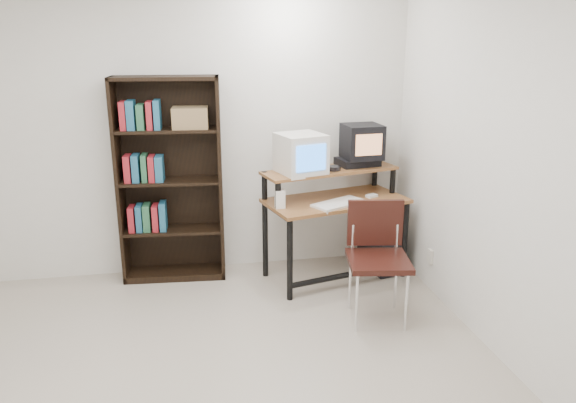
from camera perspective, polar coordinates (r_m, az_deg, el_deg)
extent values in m
cube|color=#B6A996|center=(3.71, -8.35, -18.79)|extent=(4.00, 4.00, 0.01)
cube|color=silver|center=(5.10, -10.08, 6.96)|extent=(4.00, 0.01, 2.60)
cube|color=silver|center=(3.76, 22.77, 2.46)|extent=(0.01, 4.00, 2.60)
cube|color=brown|center=(4.98, 4.89, 0.07)|extent=(1.33, 0.89, 0.03)
cube|color=brown|center=(5.02, 4.27, 3.17)|extent=(1.28, 0.65, 0.02)
cylinder|color=black|center=(4.63, 0.18, -5.91)|extent=(0.05, 0.05, 0.72)
cylinder|color=black|center=(5.18, 11.78, -3.76)|extent=(0.05, 0.05, 0.72)
cylinder|color=black|center=(5.04, -2.35, -2.40)|extent=(0.05, 0.05, 0.98)
cylinder|color=black|center=(5.55, 8.64, -0.76)|extent=(0.05, 0.05, 0.98)
cylinder|color=black|center=(4.97, 6.23, -7.37)|extent=(1.12, 0.32, 0.05)
cube|color=silver|center=(4.85, 1.29, 4.85)|extent=(0.45, 0.45, 0.35)
cube|color=#2E7BF6|center=(4.69, 2.39, 4.42)|extent=(0.27, 0.09, 0.22)
cube|color=black|center=(5.18, 7.06, 3.97)|extent=(0.40, 0.32, 0.08)
cube|color=black|center=(5.14, 7.52, 6.06)|extent=(0.35, 0.34, 0.31)
cube|color=tan|center=(4.99, 8.22, 5.71)|extent=(0.24, 0.03, 0.19)
cylinder|color=#26262B|center=(4.97, 4.70, 3.32)|extent=(0.12, 0.12, 0.05)
cube|color=silver|center=(4.82, 5.17, -0.27)|extent=(0.51, 0.41, 0.03)
cube|color=black|center=(5.08, 8.55, 0.29)|extent=(0.22, 0.19, 0.01)
cube|color=white|center=(5.08, 8.49, 0.53)|extent=(0.12, 0.10, 0.03)
cube|color=silver|center=(4.70, -0.83, 0.18)|extent=(0.08, 0.08, 0.17)
cube|color=black|center=(5.35, 9.18, -4.68)|extent=(0.29, 0.48, 0.42)
cube|color=black|center=(4.32, 9.18, -6.00)|extent=(0.52, 0.52, 0.04)
cube|color=black|center=(4.43, 8.84, -2.14)|extent=(0.43, 0.11, 0.37)
cylinder|color=silver|center=(4.24, 6.99, -10.19)|extent=(0.02, 0.02, 0.47)
cylinder|color=silver|center=(4.30, 11.91, -9.99)|extent=(0.02, 0.02, 0.47)
cylinder|color=silver|center=(4.56, 6.32, -8.11)|extent=(0.02, 0.02, 0.47)
cylinder|color=silver|center=(4.63, 10.88, -7.96)|extent=(0.02, 0.02, 0.47)
cube|color=black|center=(5.08, -16.75, 1.86)|extent=(0.05, 0.30, 1.80)
cube|color=black|center=(4.99, -6.88, 2.21)|extent=(0.05, 0.30, 1.80)
cube|color=black|center=(5.15, -11.72, 2.43)|extent=(0.90, 0.09, 1.80)
cube|color=black|center=(4.88, -12.49, 12.17)|extent=(0.92, 0.37, 0.03)
cube|color=black|center=(5.30, -11.30, -7.10)|extent=(0.92, 0.37, 0.06)
cube|color=black|center=(5.15, -11.56, -2.81)|extent=(0.86, 0.35, 0.03)
cube|color=black|center=(5.02, -11.86, 2.04)|extent=(0.86, 0.35, 0.02)
cube|color=black|center=(4.93, -12.17, 7.12)|extent=(0.86, 0.35, 0.02)
cube|color=olive|center=(4.89, -9.89, 8.40)|extent=(0.32, 0.24, 0.18)
cube|color=beige|center=(5.01, 14.24, -5.41)|extent=(0.02, 0.08, 0.12)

